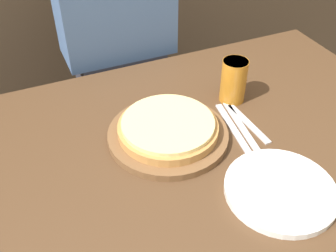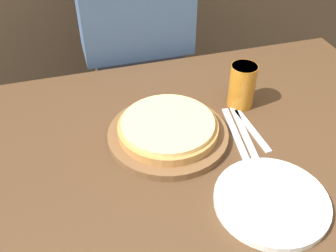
{
  "view_description": "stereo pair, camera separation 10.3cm",
  "coord_description": "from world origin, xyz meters",
  "px_view_note": "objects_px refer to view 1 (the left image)",
  "views": [
    {
      "loc": [
        -0.37,
        -0.7,
        1.41
      ],
      "look_at": [
        -0.05,
        0.03,
        0.75
      ],
      "focal_mm": 42.0,
      "sensor_mm": 36.0,
      "label": 1
    },
    {
      "loc": [
        -0.27,
        -0.73,
        1.41
      ],
      "look_at": [
        -0.05,
        0.03,
        0.75
      ],
      "focal_mm": 42.0,
      "sensor_mm": 36.0,
      "label": 2
    }
  ],
  "objects_px": {
    "dinner_plate": "(280,190)",
    "fork": "(233,128)",
    "dinner_knife": "(241,126)",
    "pizza_on_board": "(168,130)",
    "beer_glass": "(234,79)",
    "spoon": "(248,123)",
    "diner_person": "(120,64)"
  },
  "relations": [
    {
      "from": "pizza_on_board",
      "to": "dinner_knife",
      "type": "distance_m",
      "value": 0.21
    },
    {
      "from": "spoon",
      "to": "fork",
      "type": "bearing_deg",
      "value": 180.0
    },
    {
      "from": "pizza_on_board",
      "to": "dinner_knife",
      "type": "height_order",
      "value": "pizza_on_board"
    },
    {
      "from": "dinner_plate",
      "to": "dinner_knife",
      "type": "distance_m",
      "value": 0.25
    },
    {
      "from": "spoon",
      "to": "diner_person",
      "type": "relative_size",
      "value": 0.14
    },
    {
      "from": "fork",
      "to": "diner_person",
      "type": "distance_m",
      "value": 0.6
    },
    {
      "from": "dinner_knife",
      "to": "diner_person",
      "type": "height_order",
      "value": "diner_person"
    },
    {
      "from": "dinner_knife",
      "to": "pizza_on_board",
      "type": "bearing_deg",
      "value": 169.54
    },
    {
      "from": "fork",
      "to": "spoon",
      "type": "distance_m",
      "value": 0.05
    },
    {
      "from": "dinner_plate",
      "to": "fork",
      "type": "relative_size",
      "value": 1.17
    },
    {
      "from": "dinner_plate",
      "to": "beer_glass",
      "type": "bearing_deg",
      "value": 76.49
    },
    {
      "from": "dinner_plate",
      "to": "dinner_knife",
      "type": "bearing_deg",
      "value": 79.53
    },
    {
      "from": "fork",
      "to": "pizza_on_board",
      "type": "bearing_deg",
      "value": 168.12
    },
    {
      "from": "dinner_plate",
      "to": "fork",
      "type": "height_order",
      "value": "dinner_plate"
    },
    {
      "from": "spoon",
      "to": "dinner_knife",
      "type": "bearing_deg",
      "value": 180.0
    },
    {
      "from": "beer_glass",
      "to": "dinner_plate",
      "type": "bearing_deg",
      "value": -103.51
    },
    {
      "from": "pizza_on_board",
      "to": "dinner_plate",
      "type": "bearing_deg",
      "value": -60.4
    },
    {
      "from": "beer_glass",
      "to": "dinner_knife",
      "type": "relative_size",
      "value": 0.6
    },
    {
      "from": "pizza_on_board",
      "to": "fork",
      "type": "xyz_separation_m",
      "value": [
        0.18,
        -0.04,
        -0.02
      ]
    },
    {
      "from": "beer_glass",
      "to": "dinner_knife",
      "type": "distance_m",
      "value": 0.15
    },
    {
      "from": "beer_glass",
      "to": "spoon",
      "type": "relative_size",
      "value": 0.7
    },
    {
      "from": "dinner_knife",
      "to": "diner_person",
      "type": "distance_m",
      "value": 0.61
    },
    {
      "from": "dinner_plate",
      "to": "diner_person",
      "type": "xyz_separation_m",
      "value": [
        -0.12,
        0.82,
        -0.08
      ]
    },
    {
      "from": "diner_person",
      "to": "dinner_knife",
      "type": "bearing_deg",
      "value": -73.76
    },
    {
      "from": "fork",
      "to": "spoon",
      "type": "bearing_deg",
      "value": 0.0
    },
    {
      "from": "beer_glass",
      "to": "fork",
      "type": "distance_m",
      "value": 0.16
    },
    {
      "from": "dinner_knife",
      "to": "spoon",
      "type": "relative_size",
      "value": 1.17
    },
    {
      "from": "pizza_on_board",
      "to": "dinner_knife",
      "type": "bearing_deg",
      "value": -10.46
    },
    {
      "from": "beer_glass",
      "to": "fork",
      "type": "height_order",
      "value": "beer_glass"
    },
    {
      "from": "pizza_on_board",
      "to": "fork",
      "type": "bearing_deg",
      "value": -11.88
    },
    {
      "from": "pizza_on_board",
      "to": "beer_glass",
      "type": "relative_size",
      "value": 2.45
    },
    {
      "from": "spoon",
      "to": "pizza_on_board",
      "type": "bearing_deg",
      "value": 170.66
    }
  ]
}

